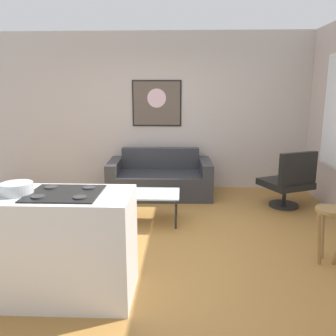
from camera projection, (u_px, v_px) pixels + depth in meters
ground at (154, 241)px, 4.25m from camera, size 6.40×6.40×0.04m
back_wall at (164, 112)px, 6.30m from camera, size 6.40×0.05×2.80m
couch at (160, 180)px, 6.00m from camera, size 1.77×0.96×0.78m
coffee_table at (148, 196)px, 4.75m from camera, size 0.85×0.56×0.42m
armchair at (289, 181)px, 5.30m from camera, size 0.85×0.84×0.90m
bar_stool at (329, 221)px, 3.59m from camera, size 0.34×0.34×0.60m
kitchen_counter at (33, 245)px, 3.03m from camera, size 1.75×0.65×0.96m
mixing_bowl at (17, 189)px, 2.89m from camera, size 0.26×0.26×0.10m
wall_painting at (157, 103)px, 6.23m from camera, size 0.89×0.03×0.82m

